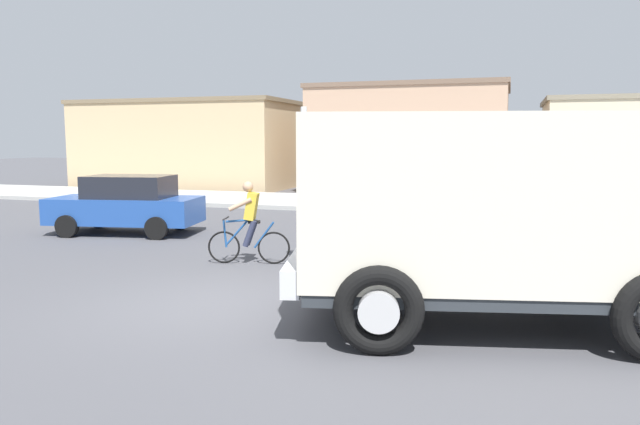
# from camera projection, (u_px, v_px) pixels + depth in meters

# --- Properties ---
(ground_plane) EXTENTS (120.00, 120.00, 0.00)m
(ground_plane) POSITION_uv_depth(u_px,v_px,m) (213.00, 305.00, 9.29)
(ground_plane) COLOR #4C4C51
(sidewalk_far) EXTENTS (80.00, 5.00, 0.16)m
(sidewalk_far) POSITION_uv_depth(u_px,v_px,m) (390.00, 204.00, 22.97)
(sidewalk_far) COLOR #ADADA8
(sidewalk_far) RESTS_ON ground
(truck_foreground) EXTENTS (5.82, 3.69, 2.90)m
(truck_foreground) POSITION_uv_depth(u_px,v_px,m) (495.00, 207.00, 8.06)
(truck_foreground) COLOR silver
(truck_foreground) RESTS_ON ground
(cyclist) EXTENTS (1.69, 0.58, 1.72)m
(cyclist) POSITION_uv_depth(u_px,v_px,m) (249.00, 223.00, 12.25)
(cyclist) COLOR black
(cyclist) RESTS_ON ground
(traffic_light_pole) EXTENTS (0.24, 0.43, 3.20)m
(traffic_light_pole) POSITION_uv_depth(u_px,v_px,m) (305.00, 166.00, 11.52)
(traffic_light_pole) COLOR red
(traffic_light_pole) RESTS_ON ground
(car_red_near) EXTENTS (4.24, 2.39, 1.60)m
(car_red_near) POSITION_uv_depth(u_px,v_px,m) (127.00, 204.00, 16.20)
(car_red_near) COLOR #234C9E
(car_red_near) RESTS_ON ground
(car_white_mid) EXTENTS (4.05, 1.98, 1.60)m
(car_white_mid) POSITION_uv_depth(u_px,v_px,m) (592.00, 209.00, 15.01)
(car_white_mid) COLOR white
(car_white_mid) RESTS_ON ground
(building_corner_left) EXTENTS (11.52, 6.88, 4.61)m
(building_corner_left) POSITION_uv_depth(u_px,v_px,m) (194.00, 144.00, 32.52)
(building_corner_left) COLOR #D1B284
(building_corner_left) RESTS_ON ground
(building_mid_block) EXTENTS (8.96, 6.57, 5.07)m
(building_mid_block) POSITION_uv_depth(u_px,v_px,m) (411.00, 140.00, 28.47)
(building_mid_block) COLOR tan
(building_mid_block) RESTS_ON ground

